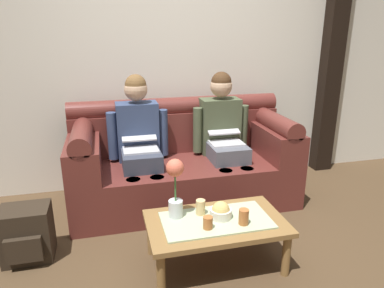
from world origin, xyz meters
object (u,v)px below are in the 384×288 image
at_px(cup_near_right, 201,207).
at_px(person_left, 139,138).
at_px(snack_bowl, 221,212).
at_px(cup_near_left, 208,223).
at_px(couch, 182,163).
at_px(person_right, 223,132).
at_px(coffee_table, 216,226).
at_px(backpack_left, 27,234).
at_px(flower_vase, 175,184).
at_px(cup_far_center, 244,217).

bearing_deg(cup_near_right, person_left, 108.30).
xyz_separation_m(snack_bowl, cup_near_left, (-0.13, -0.12, -0.00)).
relative_size(couch, cup_near_left, 24.64).
bearing_deg(person_right, coffee_table, -110.81).
height_order(person_left, cup_near_left, person_left).
xyz_separation_m(couch, cup_near_left, (-0.09, -1.16, 0.02)).
relative_size(couch, backpack_left, 5.17).
bearing_deg(backpack_left, person_right, 21.53).
bearing_deg(couch, person_right, -0.40).
distance_m(person_left, cup_near_right, 1.05).
bearing_deg(backpack_left, person_left, 36.90).
relative_size(person_left, snack_bowl, 7.86).
bearing_deg(flower_vase, person_left, 98.51).
bearing_deg(cup_near_left, cup_far_center, -1.17).
height_order(person_right, cup_near_left, person_right).
bearing_deg(person_left, backpack_left, -143.10).
bearing_deg(backpack_left, snack_bowl, -15.52).
bearing_deg(flower_vase, coffee_table, -22.52).
bearing_deg(couch, cup_near_right, -95.00).
distance_m(coffee_table, flower_vase, 0.41).
bearing_deg(coffee_table, flower_vase, 157.48).
bearing_deg(coffee_table, person_left, 110.81).
relative_size(cup_near_right, cup_far_center, 1.00).
xyz_separation_m(person_right, flower_vase, (-0.67, -0.95, -0.06)).
height_order(person_left, cup_near_right, person_left).
height_order(couch, backpack_left, couch).
xyz_separation_m(couch, coffee_table, (0.00, -1.07, -0.07)).
distance_m(cup_near_left, backpack_left, 1.32).
distance_m(flower_vase, cup_near_left, 0.34).
distance_m(snack_bowl, cup_near_left, 0.17).
distance_m(person_left, person_right, 0.81).
distance_m(person_right, cup_near_left, 1.29).
bearing_deg(cup_near_right, couch, 85.00).
bearing_deg(backpack_left, coffee_table, -16.77).
xyz_separation_m(person_left, cup_near_left, (0.32, -1.16, -0.26)).
bearing_deg(person_left, coffee_table, -69.19).
relative_size(person_left, cup_near_right, 11.32).
height_order(couch, cup_near_left, couch).
bearing_deg(cup_near_right, snack_bowl, -32.13).
bearing_deg(cup_near_left, flower_vase, 130.25).
bearing_deg(backpack_left, cup_near_left, -21.94).
relative_size(person_left, flower_vase, 2.87).
bearing_deg(person_left, snack_bowl, -66.98).
bearing_deg(cup_near_right, backpack_left, 166.40).
bearing_deg(backpack_left, cup_near_right, -13.60).
bearing_deg(cup_near_right, flower_vase, 176.53).
distance_m(couch, person_left, 0.49).
bearing_deg(person_right, cup_far_center, -101.87).
relative_size(couch, person_right, 1.69).
bearing_deg(couch, cup_far_center, -82.22).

